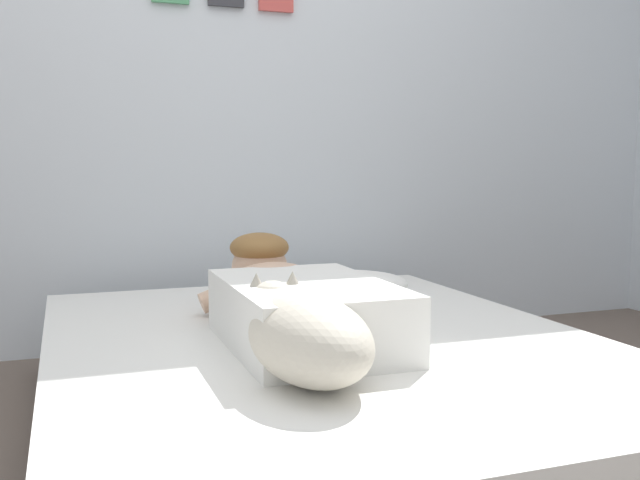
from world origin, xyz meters
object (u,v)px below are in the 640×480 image
(person_lying, at_px, (291,299))
(dog, at_px, (303,334))
(bed, at_px, (323,388))
(coffee_cup, at_px, (326,301))
(pillow, at_px, (342,286))
(cell_phone, at_px, (287,330))

(person_lying, xyz_separation_m, dog, (-0.10, -0.41, -0.00))
(bed, distance_m, coffee_cup, 0.40)
(pillow, relative_size, person_lying, 0.57)
(dog, bearing_deg, bed, 63.50)
(dog, relative_size, coffee_cup, 4.60)
(bed, distance_m, dog, 0.47)
(bed, relative_size, person_lying, 2.19)
(bed, bearing_deg, coffee_cup, 68.47)
(person_lying, height_order, coffee_cup, person_lying)
(cell_phone, bearing_deg, coffee_cup, 47.25)
(dog, distance_m, coffee_cup, 0.75)
(cell_phone, bearing_deg, person_lying, -92.08)
(bed, bearing_deg, dog, -116.50)
(bed, height_order, person_lying, person_lying)
(person_lying, xyz_separation_m, cell_phone, (0.00, 0.05, -0.10))
(person_lying, bearing_deg, coffee_cup, 52.90)
(coffee_cup, bearing_deg, person_lying, -127.10)
(bed, height_order, cell_phone, cell_phone)
(pillow, distance_m, cell_phone, 0.51)
(bed, relative_size, pillow, 3.87)
(person_lying, relative_size, dog, 1.60)
(pillow, bearing_deg, bed, -117.12)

